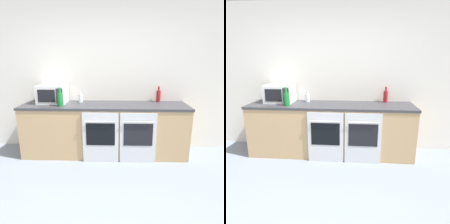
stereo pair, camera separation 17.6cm
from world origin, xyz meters
TOP-DOWN VIEW (x-y plane):
  - wall_back at (0.00, 2.10)m, footprint 10.00×0.06m
  - counter_back at (0.00, 1.75)m, footprint 2.81×0.66m
  - oven_left at (-0.05, 1.42)m, footprint 0.57×0.06m
  - oven_right at (0.55, 1.42)m, footprint 0.57×0.06m
  - microwave at (-0.91, 1.85)m, footprint 0.48×0.39m
  - bottle_green at (-0.71, 1.60)m, footprint 0.09×0.09m
  - bottle_red at (0.95, 2.00)m, footprint 0.08×0.08m
  - bottle_clear at (-0.44, 1.91)m, footprint 0.08×0.08m

SIDE VIEW (x-z plane):
  - oven_left at x=-0.05m, z-range 0.01..0.85m
  - oven_right at x=0.55m, z-range 0.01..0.85m
  - counter_back at x=0.00m, z-range 0.00..0.90m
  - bottle_clear at x=-0.44m, z-range 0.88..1.07m
  - bottle_red at x=0.95m, z-range 0.87..1.14m
  - bottle_green at x=-0.71m, z-range 0.87..1.17m
  - microwave at x=-0.91m, z-range 0.90..1.21m
  - wall_back at x=0.00m, z-range 0.00..2.60m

